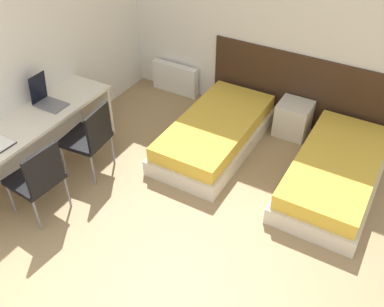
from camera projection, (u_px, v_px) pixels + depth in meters
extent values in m
cube|color=silver|center=(268.00, 20.00, 5.34)|extent=(5.02, 0.05, 2.70)
cube|color=silver|center=(22.00, 49.00, 4.70)|extent=(0.05, 5.20, 2.70)
cube|color=#382316|center=(302.00, 92.00, 5.61)|extent=(2.57, 0.03, 1.02)
cube|color=beige|center=(215.00, 139.00, 5.50)|extent=(0.94, 1.90, 0.20)
cube|color=gold|center=(216.00, 126.00, 5.38)|extent=(0.86, 1.82, 0.19)
cube|color=beige|center=(333.00, 178.00, 4.91)|extent=(0.94, 1.90, 0.20)
cube|color=gold|center=(337.00, 165.00, 4.79)|extent=(0.86, 1.82, 0.19)
cube|color=beige|center=(293.00, 119.00, 5.63)|extent=(0.42, 0.40, 0.46)
cube|color=silver|center=(175.00, 78.00, 6.48)|extent=(0.74, 0.12, 0.45)
cube|color=beige|center=(25.00, 125.00, 4.66)|extent=(0.59, 2.24, 0.04)
cube|color=beige|center=(95.00, 107.00, 5.63)|extent=(0.53, 0.04, 0.71)
cube|color=black|center=(85.00, 139.00, 4.91)|extent=(0.51, 0.51, 0.05)
cube|color=black|center=(99.00, 127.00, 4.69)|extent=(0.07, 0.42, 0.42)
cylinder|color=slate|center=(64.00, 161.00, 4.98)|extent=(0.02, 0.02, 0.43)
cylinder|color=slate|center=(84.00, 141.00, 5.27)|extent=(0.02, 0.02, 0.43)
cylinder|color=slate|center=(93.00, 170.00, 4.85)|extent=(0.02, 0.02, 0.43)
cylinder|color=slate|center=(113.00, 150.00, 5.14)|extent=(0.02, 0.02, 0.43)
cube|color=black|center=(35.00, 179.00, 4.38)|extent=(0.51, 0.51, 0.05)
cube|color=black|center=(44.00, 169.00, 4.14)|extent=(0.06, 0.42, 0.42)
cylinder|color=slate|center=(11.00, 199.00, 4.49)|extent=(0.02, 0.02, 0.43)
cylinder|color=slate|center=(42.00, 177.00, 4.75)|extent=(0.02, 0.02, 0.43)
cylinder|color=slate|center=(37.00, 215.00, 4.31)|extent=(0.02, 0.02, 0.43)
cylinder|color=slate|center=(68.00, 192.00, 4.57)|extent=(0.02, 0.02, 0.43)
cube|color=slate|center=(51.00, 105.00, 4.93)|extent=(0.35, 0.24, 0.02)
cube|color=black|center=(38.00, 88.00, 4.87)|extent=(0.06, 0.24, 0.35)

